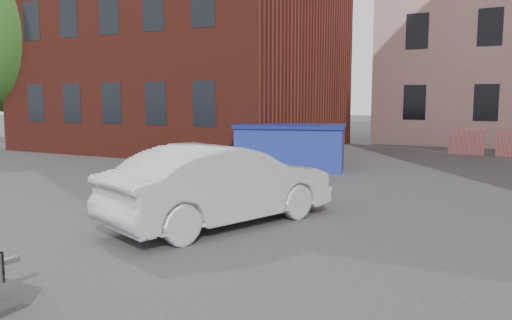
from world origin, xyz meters
The scene contains 5 objects.
ground centered at (0.00, 0.00, 0.00)m, with size 120.00×120.00×0.00m, color #38383A.
far_building centered at (-20.00, 22.00, 4.00)m, with size 6.00×6.00×8.00m, color maroon.
tree centered at (-16.00, 9.00, 5.17)m, with size 5.28×5.28×8.30m.
dumpster centered at (-2.00, 8.20, 0.70)m, with size 3.62×2.49×1.38m.
silver_car centered at (-0.38, 1.40, 0.69)m, with size 1.46×4.20×1.38m, color #B9BBC1.
Camera 1 is at (3.99, -5.88, 2.15)m, focal length 35.00 mm.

